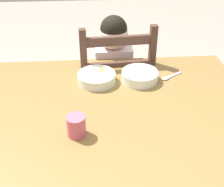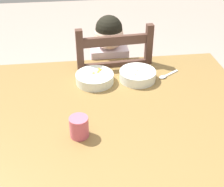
{
  "view_description": "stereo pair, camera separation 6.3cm",
  "coord_description": "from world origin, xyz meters",
  "px_view_note": "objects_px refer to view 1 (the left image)",
  "views": [
    {
      "loc": [
        -0.04,
        -1.09,
        1.54
      ],
      "look_at": [
        0.05,
        0.08,
        0.76
      ],
      "focal_mm": 49.94,
      "sensor_mm": 36.0,
      "label": 1
    },
    {
      "loc": [
        -0.1,
        -1.09,
        1.54
      ],
      "look_at": [
        0.05,
        0.08,
        0.76
      ],
      "focal_mm": 49.94,
      "sensor_mm": 36.0,
      "label": 2
    }
  ],
  "objects_px": {
    "dining_chair": "(114,92)",
    "dining_table": "(103,128)",
    "spoon": "(168,77)",
    "drinking_cup": "(76,126)",
    "bowl_of_peas": "(140,76)",
    "child_figure": "(114,68)",
    "bowl_of_carrots": "(97,77)"
  },
  "relations": [
    {
      "from": "bowl_of_peas",
      "to": "drinking_cup",
      "type": "relative_size",
      "value": 2.12
    },
    {
      "from": "dining_table",
      "to": "bowl_of_peas",
      "type": "xyz_separation_m",
      "value": [
        0.2,
        0.27,
        0.11
      ]
    },
    {
      "from": "child_figure",
      "to": "drinking_cup",
      "type": "relative_size",
      "value": 10.67
    },
    {
      "from": "bowl_of_peas",
      "to": "spoon",
      "type": "bearing_deg",
      "value": 4.79
    },
    {
      "from": "spoon",
      "to": "drinking_cup",
      "type": "bearing_deg",
      "value": -138.47
    },
    {
      "from": "bowl_of_peas",
      "to": "bowl_of_carrots",
      "type": "bearing_deg",
      "value": 179.96
    },
    {
      "from": "bowl_of_carrots",
      "to": "drinking_cup",
      "type": "bearing_deg",
      "value": -102.99
    },
    {
      "from": "spoon",
      "to": "drinking_cup",
      "type": "relative_size",
      "value": 1.43
    },
    {
      "from": "dining_chair",
      "to": "bowl_of_peas",
      "type": "distance_m",
      "value": 0.43
    },
    {
      "from": "child_figure",
      "to": "bowl_of_carrots",
      "type": "relative_size",
      "value": 4.89
    },
    {
      "from": "dining_chair",
      "to": "spoon",
      "type": "xyz_separation_m",
      "value": [
        0.26,
        -0.28,
        0.27
      ]
    },
    {
      "from": "dining_table",
      "to": "spoon",
      "type": "height_order",
      "value": "spoon"
    },
    {
      "from": "spoon",
      "to": "dining_table",
      "type": "bearing_deg",
      "value": -141.47
    },
    {
      "from": "dining_table",
      "to": "drinking_cup",
      "type": "relative_size",
      "value": 15.8
    },
    {
      "from": "child_figure",
      "to": "spoon",
      "type": "relative_size",
      "value": 7.44
    },
    {
      "from": "dining_table",
      "to": "spoon",
      "type": "relative_size",
      "value": 11.03
    },
    {
      "from": "bowl_of_carrots",
      "to": "spoon",
      "type": "relative_size",
      "value": 1.52
    },
    {
      "from": "spoon",
      "to": "bowl_of_carrots",
      "type": "bearing_deg",
      "value": -178.05
    },
    {
      "from": "dining_chair",
      "to": "dining_table",
      "type": "bearing_deg",
      "value": -99.52
    },
    {
      "from": "dining_chair",
      "to": "child_figure",
      "type": "distance_m",
      "value": 0.17
    },
    {
      "from": "dining_table",
      "to": "child_figure",
      "type": "height_order",
      "value": "child_figure"
    },
    {
      "from": "drinking_cup",
      "to": "child_figure",
      "type": "bearing_deg",
      "value": 73.7
    },
    {
      "from": "bowl_of_peas",
      "to": "drinking_cup",
      "type": "xyz_separation_m",
      "value": [
        -0.31,
        -0.4,
        0.02
      ]
    },
    {
      "from": "bowl_of_carrots",
      "to": "dining_table",
      "type": "bearing_deg",
      "value": -85.94
    },
    {
      "from": "bowl_of_carrots",
      "to": "drinking_cup",
      "type": "height_order",
      "value": "drinking_cup"
    },
    {
      "from": "bowl_of_carrots",
      "to": "spoon",
      "type": "xyz_separation_m",
      "value": [
        0.37,
        0.01,
        -0.02
      ]
    },
    {
      "from": "dining_chair",
      "to": "bowl_of_carrots",
      "type": "xyz_separation_m",
      "value": [
        -0.11,
        -0.3,
        0.29
      ]
    },
    {
      "from": "child_figure",
      "to": "bowl_of_carrots",
      "type": "height_order",
      "value": "child_figure"
    },
    {
      "from": "dining_table",
      "to": "dining_chair",
      "type": "height_order",
      "value": "dining_chair"
    },
    {
      "from": "dining_chair",
      "to": "spoon",
      "type": "relative_size",
      "value": 7.4
    },
    {
      "from": "dining_table",
      "to": "child_figure",
      "type": "relative_size",
      "value": 1.48
    },
    {
      "from": "dining_table",
      "to": "bowl_of_peas",
      "type": "relative_size",
      "value": 7.46
    }
  ]
}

